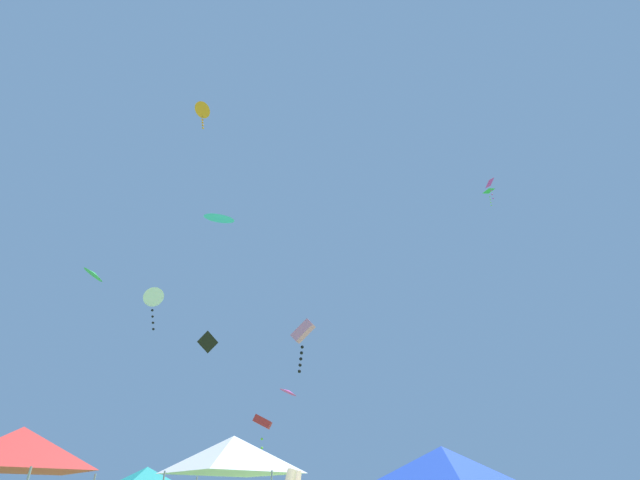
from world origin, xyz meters
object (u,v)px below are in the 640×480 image
(kite_green_delta, at_px, (94,274))
(kite_magenta_diamond, at_px, (489,184))
(canopy_tent_white, at_px, (233,454))
(canopy_tent_red, at_px, (18,448))
(kite_magenta_delta, at_px, (289,391))
(kite_red_box, at_px, (262,423))
(kite_black_diamond, at_px, (208,342))
(kite_pink_box, at_px, (303,333))
(kite_white_delta, at_px, (153,298))
(canopy_tent_blue, at_px, (443,465))
(kite_cyan_delta, at_px, (219,217))
(kite_orange_delta, at_px, (203,110))
(canopy_tent_teal, at_px, (145,480))
(kite_green_diamond, at_px, (489,192))

(kite_green_delta, height_order, kite_magenta_diamond, kite_magenta_diamond)
(canopy_tent_white, relative_size, canopy_tent_red, 1.03)
(kite_magenta_delta, xyz_separation_m, kite_red_box, (-1.83, 0.60, -1.96))
(canopy_tent_red, height_order, kite_black_diamond, kite_black_diamond)
(kite_green_delta, height_order, kite_red_box, kite_green_delta)
(kite_pink_box, bearing_deg, kite_magenta_delta, 103.41)
(kite_magenta_delta, bearing_deg, kite_white_delta, -140.41)
(kite_pink_box, bearing_deg, kite_red_box, 114.62)
(canopy_tent_white, xyz_separation_m, kite_magenta_delta, (-0.57, 17.12, 5.47))
(kite_white_delta, bearing_deg, kite_green_delta, -91.55)
(kite_white_delta, distance_m, kite_pink_box, 10.04)
(kite_magenta_delta, bearing_deg, canopy_tent_white, -88.09)
(canopy_tent_blue, xyz_separation_m, kite_magenta_diamond, (8.98, 15.95, 21.19))
(kite_magenta_delta, distance_m, kite_magenta_diamond, 22.23)
(kite_green_delta, height_order, kite_cyan_delta, kite_cyan_delta)
(canopy_tent_white, distance_m, canopy_tent_red, 5.95)
(kite_magenta_delta, xyz_separation_m, kite_white_delta, (-7.98, -6.60, 4.54))
(canopy_tent_blue, height_order, kite_black_diamond, kite_black_diamond)
(canopy_tent_white, relative_size, kite_orange_delta, 1.67)
(kite_green_delta, distance_m, kite_white_delta, 6.75)
(kite_red_box, bearing_deg, kite_magenta_delta, -18.17)
(canopy_tent_blue, distance_m, kite_cyan_delta, 13.45)
(kite_pink_box, bearing_deg, kite_white_delta, 177.13)
(canopy_tent_white, xyz_separation_m, canopy_tent_teal, (-3.84, 2.72, -0.62))
(canopy_tent_blue, xyz_separation_m, kite_pink_box, (-5.25, 11.49, 7.74))
(kite_magenta_diamond, height_order, kite_pink_box, kite_magenta_diamond)
(kite_green_diamond, xyz_separation_m, kite_magenta_delta, (-17.30, -1.64, -17.52))
(kite_white_delta, bearing_deg, kite_pink_box, -2.87)
(canopy_tent_teal, height_order, kite_magenta_diamond, kite_magenta_diamond)
(canopy_tent_blue, xyz_separation_m, canopy_tent_red, (-11.38, -1.74, 0.33))
(canopy_tent_blue, bearing_deg, kite_magenta_diamond, 60.63)
(canopy_tent_red, height_order, canopy_tent_teal, canopy_tent_red)
(kite_black_diamond, bearing_deg, kite_green_diamond, 4.51)
(kite_red_box, distance_m, kite_black_diamond, 7.10)
(kite_magenta_delta, relative_size, kite_black_diamond, 0.82)
(kite_black_diamond, bearing_deg, kite_magenta_diamond, -6.23)
(kite_pink_box, bearing_deg, kite_cyan_delta, -108.58)
(kite_magenta_delta, height_order, kite_black_diamond, kite_black_diamond)
(canopy_tent_red, bearing_deg, kite_magenta_delta, 77.66)
(kite_green_diamond, xyz_separation_m, kite_white_delta, (-25.27, -8.23, -12.98))
(canopy_tent_blue, xyz_separation_m, kite_black_diamond, (-13.08, 18.36, 9.51))
(canopy_tent_white, xyz_separation_m, kite_pink_box, (1.12, 10.04, 7.32))
(canopy_tent_red, xyz_separation_m, kite_black_diamond, (-1.70, 20.10, 9.18))
(canopy_tent_blue, height_order, kite_red_box, kite_red_box)
(kite_green_diamond, height_order, kite_orange_delta, kite_green_diamond)
(canopy_tent_blue, relative_size, kite_red_box, 1.15)
(kite_magenta_delta, bearing_deg, kite_red_box, 161.83)
(canopy_tent_white, bearing_deg, kite_green_delta, 155.76)
(canopy_tent_white, distance_m, canopy_tent_teal, 4.75)
(canopy_tent_teal, distance_m, kite_green_delta, 10.46)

